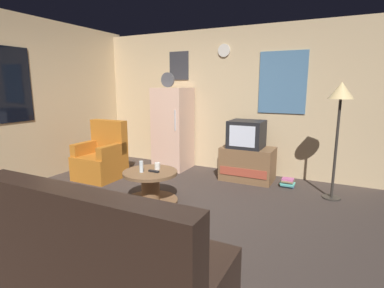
{
  "coord_description": "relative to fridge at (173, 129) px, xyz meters",
  "views": [
    {
      "loc": [
        1.88,
        -2.72,
        1.54
      ],
      "look_at": [
        0.08,
        0.9,
        0.75
      ],
      "focal_mm": 28.02,
      "sensor_mm": 36.0,
      "label": 1
    }
  ],
  "objects": [
    {
      "name": "ground_plane",
      "position": [
        0.9,
        -2.06,
        -0.75
      ],
      "size": [
        12.0,
        12.0,
        0.0
      ],
      "primitive_type": "plane",
      "color": "#3D332D"
    },
    {
      "name": "wall_with_art",
      "position": [
        0.9,
        0.38,
        0.51
      ],
      "size": [
        5.2,
        0.12,
        2.53
      ],
      "color": "#D1B284",
      "rests_on": "ground_plane"
    },
    {
      "name": "wall_left_with_window",
      "position": [
        -1.65,
        -2.06,
        0.55
      ],
      "size": [
        0.12,
        5.2,
        2.6
      ],
      "color": "#D1B284",
      "rests_on": "ground_plane"
    },
    {
      "name": "fridge",
      "position": [
        0.0,
        0.0,
        0.0
      ],
      "size": [
        0.6,
        0.62,
        1.77
      ],
      "color": "beige",
      "rests_on": "ground_plane"
    },
    {
      "name": "tv_stand",
      "position": [
        1.47,
        -0.09,
        -0.48
      ],
      "size": [
        0.84,
        0.53,
        0.55
      ],
      "color": "brown",
      "rests_on": "ground_plane"
    },
    {
      "name": "crt_tv",
      "position": [
        1.43,
        -0.09,
        0.01
      ],
      "size": [
        0.54,
        0.51,
        0.44
      ],
      "color": "black",
      "rests_on": "tv_stand"
    },
    {
      "name": "standing_lamp",
      "position": [
        2.76,
        -0.39,
        0.6
      ],
      "size": [
        0.32,
        0.32,
        1.59
      ],
      "color": "#332D28",
      "rests_on": "ground_plane"
    },
    {
      "name": "coffee_table",
      "position": [
        0.59,
        -1.63,
        -0.54
      ],
      "size": [
        0.72,
        0.72,
        0.43
      ],
      "color": "brown",
      "rests_on": "ground_plane"
    },
    {
      "name": "wine_glass",
      "position": [
        0.51,
        -1.71,
        -0.25
      ],
      "size": [
        0.05,
        0.05,
        0.15
      ],
      "primitive_type": "cylinder",
      "color": "silver",
      "rests_on": "coffee_table"
    },
    {
      "name": "mug_ceramic_white",
      "position": [
        0.62,
        -1.5,
        -0.28
      ],
      "size": [
        0.08,
        0.08,
        0.09
      ],
      "primitive_type": "cylinder",
      "color": "silver",
      "rests_on": "coffee_table"
    },
    {
      "name": "remote_control",
      "position": [
        0.65,
        -1.63,
        -0.31
      ],
      "size": [
        0.15,
        0.05,
        0.02
      ],
      "primitive_type": "cube",
      "rotation": [
        0.0,
        0.0,
        -0.05
      ],
      "color": "black",
      "rests_on": "coffee_table"
    },
    {
      "name": "armchair",
      "position": [
        -0.78,
        -1.06,
        -0.42
      ],
      "size": [
        0.68,
        0.68,
        0.96
      ],
      "color": "#B2661E",
      "rests_on": "ground_plane"
    },
    {
      "name": "couch",
      "position": [
        1.37,
        -3.34,
        -0.44
      ],
      "size": [
        1.7,
        0.8,
        0.92
      ],
      "color": "black",
      "rests_on": "ground_plane"
    },
    {
      "name": "book_stack",
      "position": [
        2.13,
        -0.17,
        -0.69
      ],
      "size": [
        0.21,
        0.17,
        0.14
      ],
      "color": "#43597F",
      "rests_on": "ground_plane"
    }
  ]
}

